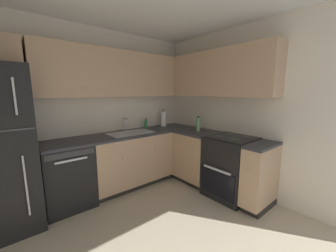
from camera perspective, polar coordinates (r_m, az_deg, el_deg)
ground_plane at (r=2.38m, az=-3.36°, el=-30.55°), size 3.40×3.24×0.02m
wall_back at (r=3.30m, az=-20.91°, el=4.14°), size 3.50×0.05×2.49m
wall_right at (r=3.17m, az=22.32°, el=3.85°), size 0.05×3.34×2.49m
dishwasher at (r=3.05m, az=-27.16°, el=-12.64°), size 0.60×0.63×0.85m
lower_cabinets_back at (r=3.36m, az=-10.88°, el=-9.57°), size 1.31×0.62×0.85m
countertop_back at (r=3.24m, az=-11.14°, el=-2.27°), size 2.51×0.60×0.03m
lower_cabinets_right at (r=3.29m, az=12.54°, el=-10.08°), size 0.62×1.53×0.85m
countertop_right at (r=3.17m, az=12.80°, el=-2.61°), size 0.60×1.53×0.03m
oven_range at (r=3.12m, az=17.69°, el=-11.02°), size 0.68×0.62×1.03m
upper_cabinets_back at (r=3.24m, az=-15.50°, el=14.32°), size 2.19×0.34×0.69m
upper_cabinets_right at (r=3.33m, az=12.32°, el=14.31°), size 0.32×2.08×0.69m
sink at (r=3.23m, az=-10.66°, el=-2.72°), size 0.69×0.40×0.10m
faucet at (r=3.38m, az=-12.42°, el=0.76°), size 0.07×0.16×0.22m
soap_bottle at (r=3.60m, az=-6.47°, el=0.57°), size 0.06×0.06×0.18m
paper_towel_roll at (r=3.80m, az=-1.32°, el=2.05°), size 0.11×0.11×0.33m
oil_bottle at (r=3.33m, az=8.71°, el=0.51°), size 0.07×0.07×0.25m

